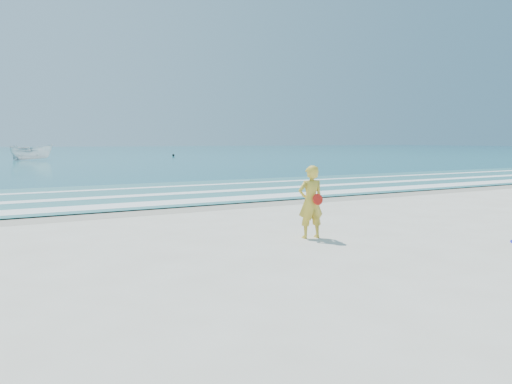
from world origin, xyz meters
TOP-DOWN VIEW (x-y plane):
  - ground at (0.00, 0.00)m, footprint 400.00×400.00m
  - wet_sand at (0.00, 9.00)m, footprint 400.00×2.40m
  - ocean at (0.00, 105.00)m, footprint 400.00×190.00m
  - shallow at (0.00, 14.00)m, footprint 400.00×10.00m
  - foam_near at (0.00, 10.30)m, footprint 400.00×1.40m
  - foam_mid at (0.00, 13.20)m, footprint 400.00×0.90m
  - foam_far at (0.00, 16.50)m, footprint 400.00×0.60m
  - boat at (-0.43, 57.27)m, footprint 5.28×3.63m
  - buoy at (19.51, 63.67)m, footprint 0.36×0.36m
  - woman at (0.78, 2.36)m, footprint 0.70×0.52m

SIDE VIEW (x-z plane):
  - ground at x=0.00m, z-range 0.00..0.00m
  - wet_sand at x=0.00m, z-range 0.00..0.00m
  - ocean at x=0.00m, z-range 0.00..0.04m
  - shallow at x=0.00m, z-range 0.04..0.05m
  - foam_near at x=0.00m, z-range 0.05..0.06m
  - foam_mid at x=0.00m, z-range 0.05..0.06m
  - foam_far at x=0.00m, z-range 0.05..0.06m
  - buoy at x=19.51m, z-range 0.04..0.40m
  - woman at x=0.78m, z-range 0.00..1.76m
  - boat at x=-0.43m, z-range 0.04..1.95m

